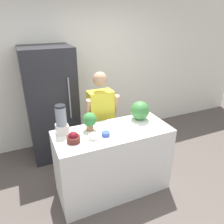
{
  "coord_description": "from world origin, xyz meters",
  "views": [
    {
      "loc": [
        -1.01,
        -1.92,
        2.32
      ],
      "look_at": [
        0.0,
        0.36,
        1.2
      ],
      "focal_mm": 35.0,
      "sensor_mm": 36.0,
      "label": 1
    }
  ],
  "objects_px": {
    "refrigerator": "(52,104)",
    "bowl_cream": "(94,136)",
    "potted_plant": "(90,120)",
    "blender": "(61,121)",
    "watermelon": "(140,110)",
    "bowl_small_blue": "(106,134)",
    "person": "(101,121)",
    "bowl_cherries": "(73,138)"
  },
  "relations": [
    {
      "from": "watermelon",
      "to": "blender",
      "type": "relative_size",
      "value": 0.69
    },
    {
      "from": "refrigerator",
      "to": "bowl_cream",
      "type": "bearing_deg",
      "value": -78.65
    },
    {
      "from": "person",
      "to": "blender",
      "type": "xyz_separation_m",
      "value": [
        -0.66,
        -0.39,
        0.32
      ]
    },
    {
      "from": "watermelon",
      "to": "bowl_small_blue",
      "type": "relative_size",
      "value": 2.55
    },
    {
      "from": "person",
      "to": "bowl_cream",
      "type": "bearing_deg",
      "value": -117.49
    },
    {
      "from": "potted_plant",
      "to": "blender",
      "type": "bearing_deg",
      "value": 171.05
    },
    {
      "from": "bowl_cherries",
      "to": "bowl_small_blue",
      "type": "xyz_separation_m",
      "value": [
        0.4,
        -0.02,
        -0.03
      ]
    },
    {
      "from": "watermelon",
      "to": "bowl_small_blue",
      "type": "xyz_separation_m",
      "value": [
        -0.61,
        -0.22,
        -0.12
      ]
    },
    {
      "from": "refrigerator",
      "to": "bowl_cream",
      "type": "relative_size",
      "value": 14.68
    },
    {
      "from": "bowl_cherries",
      "to": "blender",
      "type": "distance_m",
      "value": 0.29
    },
    {
      "from": "blender",
      "to": "watermelon",
      "type": "bearing_deg",
      "value": -3.14
    },
    {
      "from": "watermelon",
      "to": "blender",
      "type": "bearing_deg",
      "value": 176.86
    },
    {
      "from": "bowl_cherries",
      "to": "bowl_cream",
      "type": "distance_m",
      "value": 0.24
    },
    {
      "from": "bowl_cherries",
      "to": "potted_plant",
      "type": "bearing_deg",
      "value": 36.37
    },
    {
      "from": "watermelon",
      "to": "potted_plant",
      "type": "height_order",
      "value": "watermelon"
    },
    {
      "from": "watermelon",
      "to": "potted_plant",
      "type": "distance_m",
      "value": 0.74
    },
    {
      "from": "bowl_cherries",
      "to": "bowl_cream",
      "type": "xyz_separation_m",
      "value": [
        0.24,
        -0.03,
        -0.02
      ]
    },
    {
      "from": "bowl_cream",
      "to": "blender",
      "type": "relative_size",
      "value": 0.34
    },
    {
      "from": "potted_plant",
      "to": "person",
      "type": "bearing_deg",
      "value": 54.26
    },
    {
      "from": "refrigerator",
      "to": "bowl_cherries",
      "type": "distance_m",
      "value": 1.33
    },
    {
      "from": "person",
      "to": "bowl_small_blue",
      "type": "relative_size",
      "value": 15.3
    },
    {
      "from": "watermelon",
      "to": "bowl_cream",
      "type": "height_order",
      "value": "watermelon"
    },
    {
      "from": "refrigerator",
      "to": "person",
      "type": "relative_size",
      "value": 1.19
    },
    {
      "from": "blender",
      "to": "potted_plant",
      "type": "bearing_deg",
      "value": -8.95
    },
    {
      "from": "refrigerator",
      "to": "bowl_small_blue",
      "type": "relative_size",
      "value": 18.21
    },
    {
      "from": "blender",
      "to": "bowl_cherries",
      "type": "bearing_deg",
      "value": -73.44
    },
    {
      "from": "refrigerator",
      "to": "watermelon",
      "type": "height_order",
      "value": "refrigerator"
    },
    {
      "from": "refrigerator",
      "to": "bowl_cream",
      "type": "xyz_separation_m",
      "value": [
        0.27,
        -1.35,
        0.04
      ]
    },
    {
      "from": "watermelon",
      "to": "bowl_cherries",
      "type": "height_order",
      "value": "watermelon"
    },
    {
      "from": "refrigerator",
      "to": "potted_plant",
      "type": "distance_m",
      "value": 1.17
    },
    {
      "from": "bowl_cherries",
      "to": "potted_plant",
      "type": "height_order",
      "value": "potted_plant"
    },
    {
      "from": "bowl_cream",
      "to": "refrigerator",
      "type": "bearing_deg",
      "value": 101.35
    },
    {
      "from": "person",
      "to": "blender",
      "type": "relative_size",
      "value": 4.17
    },
    {
      "from": "refrigerator",
      "to": "person",
      "type": "height_order",
      "value": "refrigerator"
    },
    {
      "from": "watermelon",
      "to": "potted_plant",
      "type": "relative_size",
      "value": 1.1
    },
    {
      "from": "blender",
      "to": "refrigerator",
      "type": "bearing_deg",
      "value": 87.67
    },
    {
      "from": "bowl_small_blue",
      "to": "potted_plant",
      "type": "height_order",
      "value": "potted_plant"
    },
    {
      "from": "bowl_small_blue",
      "to": "person",
      "type": "bearing_deg",
      "value": 73.92
    },
    {
      "from": "watermelon",
      "to": "bowl_cherries",
      "type": "relative_size",
      "value": 1.66
    },
    {
      "from": "bowl_cream",
      "to": "blender",
      "type": "xyz_separation_m",
      "value": [
        -0.31,
        0.28,
        0.15
      ]
    },
    {
      "from": "person",
      "to": "bowl_small_blue",
      "type": "height_order",
      "value": "person"
    },
    {
      "from": "refrigerator",
      "to": "bowl_cream",
      "type": "height_order",
      "value": "refrigerator"
    }
  ]
}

